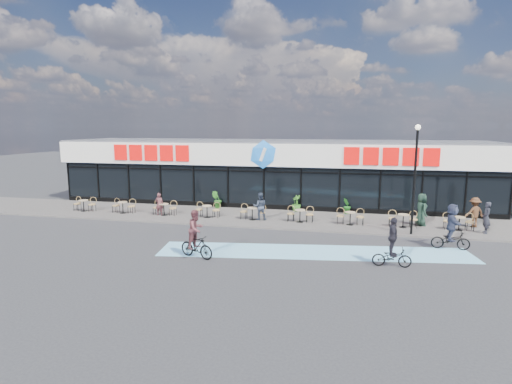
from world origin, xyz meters
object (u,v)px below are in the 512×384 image
patron_left (159,204)px  cyclist_a (392,248)px  patron_right (260,206)px  pedestrian_c (474,212)px  lamp_post (415,171)px  potted_plant_right (347,206)px  pedestrian_a (486,218)px  potted_plant_left (217,200)px  bistro_set_0 (84,204)px  pedestrian_b (421,210)px  potted_plant_mid (296,203)px  cyclist_b (451,229)px

patron_left → cyclist_a: (13.21, -6.33, -0.02)m
patron_right → pedestrian_c: pedestrian_c is taller
lamp_post → potted_plant_right: size_ratio=5.47×
pedestrian_a → cyclist_a: bearing=-39.9°
potted_plant_left → potted_plant_right: potted_plant_left is taller
lamp_post → bistro_set_0: size_ratio=3.65×
lamp_post → patron_left: lamp_post is taller
bistro_set_0 → patron_right: 11.86m
patron_right → pedestrian_b: bearing=169.3°
bistro_set_0 → lamp_post: bearing=-4.2°
potted_plant_left → pedestrian_b: bearing=-9.6°
patron_left → pedestrian_a: pedestrian_a is taller
lamp_post → pedestrian_a: lamp_post is taller
potted_plant_right → pedestrian_a: (7.04, -3.25, 0.32)m
potted_plant_mid → pedestrian_c: bearing=-11.8°
cyclist_a → potted_plant_mid: bearing=117.7°
pedestrian_a → cyclist_b: cyclist_b is taller
bistro_set_0 → potted_plant_right: size_ratio=1.50×
potted_plant_mid → patron_right: size_ratio=0.64×
patron_left → pedestrian_c: pedestrian_c is taller
patron_right → cyclist_b: 10.33m
lamp_post → patron_left: (-14.73, 1.28, -2.59)m
patron_right → pedestrian_c: (11.95, 0.87, 0.01)m
potted_plant_left → pedestrian_b: pedestrian_b is taller
patron_right → pedestrian_a: 12.14m
bistro_set_0 → potted_plant_mid: bearing=12.2°
patron_right → pedestrian_a: size_ratio=0.99×
potted_plant_left → cyclist_a: bearing=-41.7°
pedestrian_c → cyclist_a: 8.98m
pedestrian_c → cyclist_a: size_ratio=0.81×
pedestrian_b → cyclist_a: cyclist_a is taller
cyclist_a → cyclist_b: bearing=46.1°
bistro_set_0 → pedestrian_b: bearing=1.6°
potted_plant_right → cyclist_b: size_ratio=0.48×
cyclist_b → lamp_post: bearing=124.7°
potted_plant_left → patron_right: (3.58, -2.74, 0.23)m
patron_right → pedestrian_a: pedestrian_a is taller
bistro_set_0 → patron_left: size_ratio=1.08×
potted_plant_left → pedestrian_a: (15.71, -3.20, 0.25)m
pedestrian_b → cyclist_b: 4.11m
cyclist_a → lamp_post: bearing=73.3°
lamp_post → cyclist_a: size_ratio=2.74×
patron_left → pedestrian_a: bearing=177.6°
patron_left → cyclist_a: size_ratio=0.70×
bistro_set_0 → potted_plant_left: 8.72m
potted_plant_mid → patron_right: bearing=-121.5°
potted_plant_right → patron_left: patron_left is taller
lamp_post → pedestrian_b: (0.81, 2.05, -2.39)m
cyclist_a → pedestrian_c: bearing=55.1°
potted_plant_right → cyclist_b: (4.63, -6.25, 0.35)m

